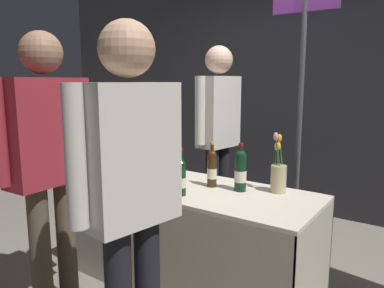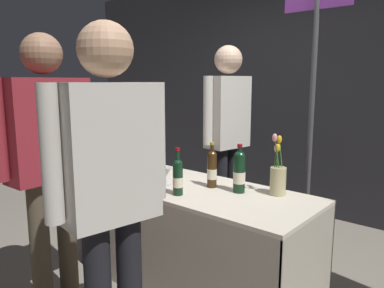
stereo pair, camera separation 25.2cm
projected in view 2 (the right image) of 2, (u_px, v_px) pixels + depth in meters
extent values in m
plane|color=gray|center=(192.00, 284.00, 2.69)|extent=(12.00, 12.00, 0.00)
cube|color=#2D2D33|center=(315.00, 90.00, 4.00)|extent=(7.21, 0.12, 2.75)
cube|color=beige|center=(192.00, 188.00, 2.57)|extent=(1.74, 0.70, 0.02)
cube|color=#ABA392|center=(157.00, 255.00, 2.38)|extent=(1.74, 0.01, 0.72)
cube|color=#ABA392|center=(221.00, 224.00, 2.89)|extent=(1.74, 0.01, 0.72)
cube|color=#ABA392|center=(116.00, 211.00, 3.19)|extent=(0.01, 0.70, 0.72)
cube|color=#ABA392|center=(308.00, 280.00, 2.08)|extent=(0.01, 0.70, 0.72)
cylinder|color=black|center=(239.00, 175.00, 2.42)|extent=(0.08, 0.08, 0.24)
sphere|color=black|center=(240.00, 157.00, 2.40)|extent=(0.08, 0.08, 0.08)
cylinder|color=black|center=(240.00, 152.00, 2.39)|extent=(0.03, 0.03, 0.07)
cylinder|color=maroon|center=(240.00, 145.00, 2.38)|extent=(0.03, 0.03, 0.02)
cylinder|color=beige|center=(239.00, 177.00, 2.42)|extent=(0.08, 0.08, 0.08)
cylinder|color=#38230F|center=(212.00, 171.00, 2.54)|extent=(0.07, 0.07, 0.22)
sphere|color=#38230F|center=(212.00, 155.00, 2.52)|extent=(0.07, 0.07, 0.07)
cylinder|color=#38230F|center=(212.00, 150.00, 2.51)|extent=(0.02, 0.02, 0.07)
cylinder|color=#B7932D|center=(212.00, 143.00, 2.50)|extent=(0.03, 0.03, 0.02)
cylinder|color=beige|center=(212.00, 174.00, 2.54)|extent=(0.07, 0.07, 0.07)
cylinder|color=black|center=(178.00, 180.00, 2.36)|extent=(0.06, 0.06, 0.20)
sphere|color=black|center=(178.00, 164.00, 2.35)|extent=(0.06, 0.06, 0.06)
cylinder|color=black|center=(178.00, 158.00, 2.34)|extent=(0.03, 0.03, 0.09)
cylinder|color=maroon|center=(178.00, 149.00, 2.33)|extent=(0.03, 0.03, 0.02)
cylinder|color=beige|center=(178.00, 182.00, 2.37)|extent=(0.07, 0.07, 0.06)
cylinder|color=black|center=(149.00, 168.00, 2.66)|extent=(0.07, 0.07, 0.21)
sphere|color=black|center=(148.00, 154.00, 2.64)|extent=(0.07, 0.07, 0.07)
cylinder|color=black|center=(148.00, 149.00, 2.64)|extent=(0.03, 0.03, 0.08)
cylinder|color=#B7932D|center=(148.00, 142.00, 2.63)|extent=(0.03, 0.03, 0.02)
cylinder|color=beige|center=(149.00, 170.00, 2.66)|extent=(0.07, 0.07, 0.07)
cylinder|color=black|center=(134.00, 157.00, 3.03)|extent=(0.07, 0.07, 0.22)
sphere|color=black|center=(133.00, 144.00, 3.01)|extent=(0.07, 0.07, 0.07)
cylinder|color=black|center=(133.00, 138.00, 3.01)|extent=(0.02, 0.02, 0.09)
cylinder|color=maroon|center=(133.00, 132.00, 3.00)|extent=(0.03, 0.03, 0.02)
cylinder|color=beige|center=(134.00, 159.00, 3.04)|extent=(0.07, 0.07, 0.07)
cylinder|color=silver|center=(166.00, 186.00, 2.58)|extent=(0.07, 0.07, 0.00)
cylinder|color=silver|center=(166.00, 181.00, 2.58)|extent=(0.01, 0.01, 0.06)
cone|color=silver|center=(166.00, 172.00, 2.57)|extent=(0.08, 0.08, 0.07)
cylinder|color=silver|center=(159.00, 178.00, 2.80)|extent=(0.07, 0.07, 0.00)
cylinder|color=silver|center=(159.00, 173.00, 2.79)|extent=(0.01, 0.01, 0.07)
cone|color=silver|center=(159.00, 164.00, 2.78)|extent=(0.07, 0.07, 0.07)
cylinder|color=tan|center=(278.00, 181.00, 2.36)|extent=(0.10, 0.10, 0.18)
cylinder|color=#38722D|center=(275.00, 164.00, 2.36)|extent=(0.02, 0.02, 0.21)
ellipsoid|color=pink|center=(277.00, 148.00, 2.35)|extent=(0.03, 0.03, 0.05)
cylinder|color=#38722D|center=(281.00, 160.00, 2.35)|extent=(0.05, 0.02, 0.26)
ellipsoid|color=gold|center=(279.00, 139.00, 2.35)|extent=(0.03, 0.03, 0.05)
cylinder|color=#38722D|center=(278.00, 160.00, 2.33)|extent=(0.04, 0.05, 0.28)
ellipsoid|color=pink|center=(275.00, 138.00, 2.30)|extent=(0.03, 0.03, 0.05)
cylinder|color=#38722D|center=(277.00, 164.00, 2.35)|extent=(0.02, 0.01, 0.22)
ellipsoid|color=gold|center=(278.00, 148.00, 2.33)|extent=(0.03, 0.03, 0.05)
cylinder|color=black|center=(232.00, 193.00, 3.43)|extent=(0.12, 0.12, 0.88)
cylinder|color=black|center=(220.00, 196.00, 3.33)|extent=(0.12, 0.12, 0.88)
cube|color=beige|center=(227.00, 112.00, 3.25)|extent=(0.26, 0.41, 0.63)
sphere|color=beige|center=(228.00, 60.00, 3.17)|extent=(0.24, 0.24, 0.24)
cylinder|color=beige|center=(245.00, 108.00, 3.40)|extent=(0.08, 0.08, 0.58)
cylinder|color=beige|center=(208.00, 111.00, 3.09)|extent=(0.08, 0.08, 0.58)
cube|color=beige|center=(109.00, 153.00, 1.60)|extent=(0.27, 0.44, 0.61)
sphere|color=tan|center=(105.00, 49.00, 1.53)|extent=(0.24, 0.24, 0.24)
cylinder|color=beige|center=(51.00, 155.00, 1.44)|extent=(0.08, 0.08, 0.56)
cylinder|color=beige|center=(157.00, 141.00, 1.76)|extent=(0.08, 0.08, 0.56)
cylinder|color=#4C4233|center=(41.00, 251.00, 2.27)|extent=(0.12, 0.12, 0.87)
cylinder|color=#4C4233|center=(67.00, 241.00, 2.42)|extent=(0.12, 0.12, 0.87)
cube|color=maroon|center=(47.00, 130.00, 2.22)|extent=(0.23, 0.48, 0.62)
sphere|color=#8C664C|center=(41.00, 54.00, 2.15)|extent=(0.24, 0.24, 0.24)
cylinder|color=maroon|center=(86.00, 122.00, 2.43)|extent=(0.08, 0.08, 0.57)
cylinder|color=#47474C|center=(311.00, 124.00, 3.11)|extent=(0.04, 0.04, 2.23)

